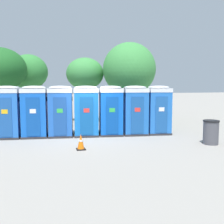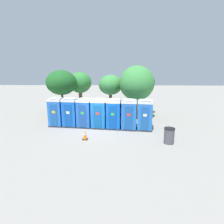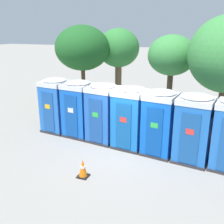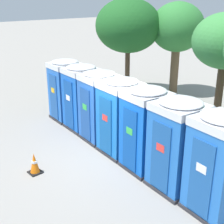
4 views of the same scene
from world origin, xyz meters
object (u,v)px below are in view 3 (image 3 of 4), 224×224
object	(u,v)px
portapotty_0	(56,105)
portapotty_4	(160,122)
portapotty_3	(130,117)
street_tree_1	(82,48)
portapotty_5	(194,128)
street_tree_4	(118,49)
street_tree_3	(172,56)
traffic_cone	(83,168)
portapotty_2	(103,112)
portapotty_1	(79,108)

from	to	relation	value
portapotty_0	portapotty_4	size ratio (longest dim) A/B	1.00
portapotty_3	street_tree_1	distance (m)	7.15
street_tree_1	portapotty_0	bearing A→B (deg)	-78.46
portapotty_5	street_tree_4	size ratio (longest dim) A/B	0.54
portapotty_4	street_tree_3	xyz separation A→B (m)	(-0.53, 4.97, 2.01)
street_tree_1	street_tree_3	xyz separation A→B (m)	(5.40, -0.10, -0.25)
street_tree_1	traffic_cone	xyz separation A→B (m)	(4.01, -7.72, -3.24)
portapotty_5	traffic_cone	bearing A→B (deg)	-141.82
street_tree_4	portapotty_0	bearing A→B (deg)	-96.61
street_tree_1	street_tree_3	world-z (taller)	street_tree_1
portapotty_0	street_tree_4	bearing A→B (deg)	83.39
portapotty_2	portapotty_1	bearing A→B (deg)	172.94
portapotty_0	street_tree_3	distance (m)	6.59
portapotty_0	portapotty_4	distance (m)	5.05
portapotty_4	street_tree_3	world-z (taller)	street_tree_3
portapotty_4	street_tree_4	bearing A→B (deg)	121.75
portapotty_3	traffic_cone	world-z (taller)	portapotty_3
portapotty_1	portapotty_2	distance (m)	1.26
street_tree_3	portapotty_5	bearing A→B (deg)	-70.81
portapotty_3	street_tree_4	bearing A→B (deg)	114.12
street_tree_1	traffic_cone	size ratio (longest dim) A/B	7.68
portapotty_0	portapotty_3	bearing A→B (deg)	-6.51
portapotty_4	street_tree_1	xyz separation A→B (m)	(-5.93, 5.07, 2.27)
portapotty_0	portapotty_3	xyz separation A→B (m)	(3.76, -0.43, -0.00)
portapotty_2	portapotty_3	bearing A→B (deg)	-7.19
street_tree_3	street_tree_4	xyz separation A→B (m)	(-3.75, 1.95, 0.14)
street_tree_3	portapotty_0	bearing A→B (deg)	-135.65
portapotty_2	street_tree_1	world-z (taller)	street_tree_1
street_tree_1	street_tree_4	bearing A→B (deg)	48.35
traffic_cone	portapotty_2	bearing A→B (deg)	101.07
portapotty_1	portapotty_5	bearing A→B (deg)	-7.10
portapotty_5	portapotty_3	bearing A→B (deg)	172.92
portapotty_5	street_tree_1	bearing A→B (deg)	143.99
portapotty_1	portapotty_3	size ratio (longest dim) A/B	1.00
street_tree_1	street_tree_3	size ratio (longest dim) A/B	1.12
portapotty_0	traffic_cone	bearing A→B (deg)	-46.34
street_tree_3	street_tree_4	world-z (taller)	street_tree_4
portapotty_2	traffic_cone	distance (m)	3.18
portapotty_4	portapotty_5	size ratio (longest dim) A/B	1.00
portapotty_3	portapotty_5	size ratio (longest dim) A/B	1.00
portapotty_2	traffic_cone	xyz separation A→B (m)	(0.58, -2.97, -0.97)
portapotty_3	street_tree_4	world-z (taller)	street_tree_4
street_tree_4	traffic_cone	bearing A→B (deg)	-76.17
street_tree_4	street_tree_1	bearing A→B (deg)	-131.65
portapotty_1	traffic_cone	distance (m)	3.75
portapotty_5	street_tree_3	xyz separation A→B (m)	(-1.78, 5.13, 2.01)
portapotty_2	portapotty_4	bearing A→B (deg)	-7.13
portapotty_0	portapotty_2	bearing A→B (deg)	-6.17
portapotty_2	portapotty_3	distance (m)	1.26
portapotty_4	street_tree_4	xyz separation A→B (m)	(-4.28, 6.92, 2.15)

